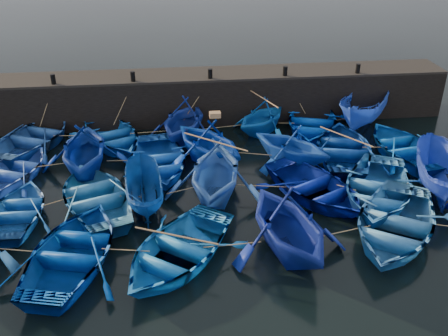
{
  "coord_description": "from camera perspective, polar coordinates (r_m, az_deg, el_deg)",
  "views": [
    {
      "loc": [
        -2.14,
        -15.58,
        10.95
      ],
      "look_at": [
        0.0,
        3.2,
        0.7
      ],
      "focal_mm": 40.0,
      "sensor_mm": 36.0,
      "label": 1
    }
  ],
  "objects": [
    {
      "name": "loose_oars",
      "position": [
        21.23,
        3.86,
        2.59
      ],
      "size": [
        10.36,
        12.22,
        1.51
      ],
      "color": "#99724C",
      "rests_on": "ground"
    },
    {
      "name": "boat_9",
      "position": [
        22.88,
        -1.76,
        3.12
      ],
      "size": [
        5.62,
        5.78,
        2.32
      ],
      "primitive_type": "imported",
      "rotation": [
        0.0,
        0.0,
        3.73
      ],
      "color": "#01288D",
      "rests_on": "ground"
    },
    {
      "name": "boat_6",
      "position": [
        23.71,
        -22.86,
        -0.21
      ],
      "size": [
        4.63,
        5.31,
        0.92
      ],
      "primitive_type": "imported",
      "rotation": [
        0.0,
        0.0,
        2.75
      ],
      "color": "#2A51B6",
      "rests_on": "ground"
    },
    {
      "name": "boat_21",
      "position": [
        17.66,
        -16.74,
        -9.0
      ],
      "size": [
        5.04,
        6.15,
        1.12
      ],
      "primitive_type": "imported",
      "rotation": [
        0.0,
        0.0,
        2.9
      ],
      "color": "navy",
      "rests_on": "ground"
    },
    {
      "name": "boat_18",
      "position": [
        21.18,
        17.14,
        -2.23
      ],
      "size": [
        6.12,
        6.86,
        1.17
      ],
      "primitive_type": "imported",
      "rotation": [
        0.0,
        0.0,
        -0.46
      ],
      "color": "#1C5999",
      "rests_on": "ground"
    },
    {
      "name": "boat_8",
      "position": [
        22.76,
        -7.47,
        0.96
      ],
      "size": [
        4.22,
        5.5,
        1.06
      ],
      "primitive_type": "imported",
      "rotation": [
        0.0,
        0.0,
        0.11
      ],
      "color": "blue",
      "rests_on": "ground"
    },
    {
      "name": "boat_13",
      "position": [
        20.73,
        -22.36,
        -4.44
      ],
      "size": [
        3.04,
        4.2,
        0.86
      ],
      "primitive_type": "imported",
      "rotation": [
        0.0,
        0.0,
        3.12
      ],
      "color": "#1753A5",
      "rests_on": "ground"
    },
    {
      "name": "boat_22",
      "position": [
        17.06,
        -5.42,
        -9.26
      ],
      "size": [
        6.11,
        6.45,
        1.09
      ],
      "primitive_type": "imported",
      "rotation": [
        0.0,
        0.0,
        -0.62
      ],
      "color": "blue",
      "rests_on": "ground"
    },
    {
      "name": "bollard_1",
      "position": [
        26.51,
        -10.38,
        10.26
      ],
      "size": [
        0.24,
        0.24,
        0.5
      ],
      "primitive_type": "cylinder",
      "color": "black",
      "rests_on": "quay_top"
    },
    {
      "name": "bollard_3",
      "position": [
        27.15,
        7.0,
        10.94
      ],
      "size": [
        0.24,
        0.24,
        0.5
      ],
      "primitive_type": "cylinder",
      "color": "black",
      "rests_on": "quay_top"
    },
    {
      "name": "boat_24",
      "position": [
        19.17,
        18.9,
        -5.97
      ],
      "size": [
        6.58,
        7.07,
        1.19
      ],
      "primitive_type": "imported",
      "rotation": [
        0.0,
        0.0,
        -0.57
      ],
      "color": "#2A649C",
      "rests_on": "ground"
    },
    {
      "name": "wooden_crate",
      "position": [
        22.38,
        -1.04,
        6.11
      ],
      "size": [
        0.5,
        0.36,
        0.23
      ],
      "primitive_type": "cube",
      "color": "olive",
      "rests_on": "boat_9"
    },
    {
      "name": "boat_17",
      "position": [
        20.82,
        10.39,
        -2.1
      ],
      "size": [
        5.55,
        6.18,
        1.05
      ],
      "primitive_type": "imported",
      "rotation": [
        0.0,
        0.0,
        0.47
      ],
      "color": "#001177",
      "rests_on": "ground"
    },
    {
      "name": "boat_11",
      "position": [
        24.23,
        13.58,
        2.25
      ],
      "size": [
        5.12,
        6.26,
        1.14
      ],
      "primitive_type": "imported",
      "rotation": [
        0.0,
        0.0,
        2.9
      ],
      "color": "navy",
      "rests_on": "ground"
    },
    {
      "name": "quay_top",
      "position": [
        27.48,
        -1.75,
        10.68
      ],
      "size": [
        26.0,
        2.5,
        0.12
      ],
      "primitive_type": "cube",
      "color": "black",
      "rests_on": "quay_wall"
    },
    {
      "name": "bollard_2",
      "position": [
        26.53,
        -1.59,
        10.73
      ],
      "size": [
        0.24,
        0.24,
        0.5
      ],
      "primitive_type": "cylinder",
      "color": "black",
      "rests_on": "quay_top"
    },
    {
      "name": "boat_14",
      "position": [
        20.47,
        -14.4,
        -3.06
      ],
      "size": [
        5.38,
        6.29,
        1.1
      ],
      "primitive_type": "imported",
      "rotation": [
        0.0,
        0.0,
        3.49
      ],
      "color": "#2467A4",
      "rests_on": "ground"
    },
    {
      "name": "bollard_0",
      "position": [
        27.09,
        -18.95,
        9.58
      ],
      "size": [
        0.24,
        0.24,
        0.5
      ],
      "primitive_type": "cylinder",
      "color": "black",
      "rests_on": "quay_top"
    },
    {
      "name": "boat_19",
      "position": [
        22.65,
        23.15,
        -0.44
      ],
      "size": [
        2.92,
        4.8,
        1.74
      ],
      "primitive_type": "imported",
      "rotation": [
        0.0,
        0.0,
        2.85
      ],
      "color": "navy",
      "rests_on": "ground"
    },
    {
      "name": "boat_3",
      "position": [
        26.11,
        4.36,
        5.91
      ],
      "size": [
        4.86,
        4.86,
        1.94
      ],
      "primitive_type": "imported",
      "rotation": [
        0.0,
        0.0,
        -0.8
      ],
      "color": "blue",
      "rests_on": "ground"
    },
    {
      "name": "mooring_ropes",
      "position": [
        22.88,
        -0.21,
        2.32
      ],
      "size": [
        17.68,
        11.75,
        2.1
      ],
      "color": "tan",
      "rests_on": "ground"
    },
    {
      "name": "boat_4",
      "position": [
        26.76,
        9.95,
        5.17
      ],
      "size": [
        5.37,
        6.34,
        1.12
      ],
      "primitive_type": "imported",
      "rotation": [
        0.0,
        0.0,
        -0.32
      ],
      "color": "#0034A5",
      "rests_on": "ground"
    },
    {
      "name": "boat_5",
      "position": [
        27.84,
        15.75,
        6.48
      ],
      "size": [
        4.77,
        5.4,
        2.04
      ],
      "primitive_type": "imported",
      "rotation": [
        0.0,
        0.0,
        -0.65
      ],
      "color": "blue",
      "rests_on": "ground"
    },
    {
      "name": "boat_7",
      "position": [
        22.86,
        -15.66,
        2.2
      ],
      "size": [
        4.28,
        4.89,
        2.47
      ],
      "primitive_type": "imported",
      "rotation": [
        0.0,
        0.0,
        3.19
      ],
      "color": "navy",
      "rests_on": "ground"
    },
    {
      "name": "boat_12",
      "position": [
        25.28,
        20.01,
        2.33
      ],
      "size": [
        4.53,
        5.74,
        1.08
      ],
      "primitive_type": "imported",
      "rotation": [
        0.0,
        0.0,
        3.31
      ],
      "color": "#04469A",
      "rests_on": "ground"
    },
    {
      "name": "boat_1",
      "position": [
        25.62,
        -12.71,
        3.71
      ],
      "size": [
        5.3,
        6.03,
        1.04
      ],
      "primitive_type": "imported",
      "rotation": [
        0.0,
        0.0,
        0.42
      ],
      "color": "#0E4BA2",
      "rests_on": "ground"
    },
    {
      "name": "ground",
      "position": [
        19.16,
        1.09,
        -6.38
      ],
      "size": [
        120.0,
        120.0,
        0.0
      ],
      "primitive_type": "plane",
      "color": "black",
      "rests_on": "ground"
    },
    {
      "name": "boat_15",
      "position": [
        20.0,
        -9.19,
        -2.55
      ],
      "size": [
        1.86,
        4.07,
        1.53
      ],
      "primitive_type": "imported",
      "rotation": [
        0.0,
        0.0,
        3.24
      ],
      "color": "navy",
      "rests_on": "ground"
    },
    {
      "name": "quay_wall",
      "position": [
        27.91,
        -1.71,
        8.12
      ],
      "size": [
        26.0,
        2.5,
        2.5
      ],
      "primitive_type": "cube",
      "color": "black",
      "rests_on": "ground"
    },
    {
      "name": "boat_23",
      "position": [
        17.13,
        7.34,
        -6.29
      ],
      "size": [
        5.09,
        5.57,
        2.5
      ],
      "primitive_type": "imported",
      "rotation": [
        0.0,
        0.0,
        0.23
      ],
      "color": "navy",
      "rests_on": "ground"
    },
    {
      "name": "boat_10",
      "position": [
        22.99,
        7.74,
        2.67
      ],
      "size": [
        5.22,
        5.23,
        2.09
      ],
      "primitive_type": "imported",
      "rotation": [
        0.0,
        0.0,
        3.92
      ],
      "color": "#0C3A9E",
      "rests_on": "ground"
    },
    {
      "name": "bollard_4",
      "position": [
        28.32,
        15.06,
        10.93
      ],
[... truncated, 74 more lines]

